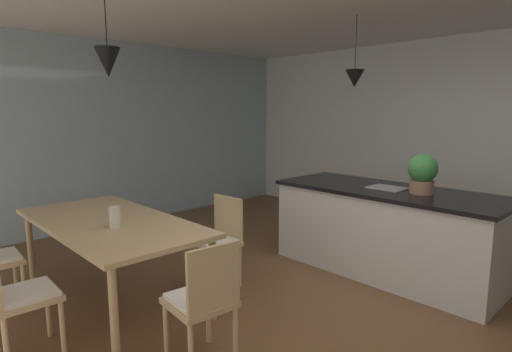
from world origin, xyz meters
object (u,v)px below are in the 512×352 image
at_px(chair_far_right, 218,239).
at_px(kitchen_island, 386,229).
at_px(dining_table, 110,226).
at_px(vase_on_dining_table, 115,217).
at_px(potted_plant_on_island, 423,173).
at_px(chair_kitchen_end, 203,299).
at_px(chair_near_right, 17,293).

relative_size(chair_far_right, kitchen_island, 0.37).
distance_m(dining_table, vase_on_dining_table, 0.30).
bearing_deg(potted_plant_on_island, vase_on_dining_table, -121.64).
xyz_separation_m(chair_kitchen_end, vase_on_dining_table, (-1.15, -0.06, 0.35)).
height_order(dining_table, chair_near_right, chair_near_right).
xyz_separation_m(chair_far_right, potted_plant_on_island, (1.29, 1.50, 0.63)).
relative_size(kitchen_island, potted_plant_on_island, 6.03).
height_order(chair_near_right, kitchen_island, kitchen_island).
distance_m(dining_table, chair_far_right, 1.00).
bearing_deg(chair_far_right, kitchen_island, 57.88).
bearing_deg(vase_on_dining_table, dining_table, 165.80).
xyz_separation_m(chair_kitchen_end, chair_near_right, (-0.94, -0.86, 0.00)).
bearing_deg(dining_table, potted_plant_on_island, 53.46).
distance_m(dining_table, chair_near_right, 1.00).
distance_m(chair_near_right, potted_plant_on_island, 3.54).
xyz_separation_m(dining_table, kitchen_island, (1.40, 2.37, -0.21)).
xyz_separation_m(chair_far_right, kitchen_island, (0.94, 1.50, -0.01)).
height_order(chair_far_right, chair_near_right, same).
bearing_deg(chair_far_right, chair_kitchen_end, -42.86).
distance_m(kitchen_island, vase_on_dining_table, 2.72).
bearing_deg(kitchen_island, vase_on_dining_table, -115.26).
xyz_separation_m(chair_kitchen_end, kitchen_island, (0.00, 2.37, -0.01)).
height_order(chair_near_right, potted_plant_on_island, potted_plant_on_island).
bearing_deg(potted_plant_on_island, chair_far_right, -130.75).
height_order(chair_kitchen_end, potted_plant_on_island, potted_plant_on_island).
distance_m(chair_near_right, kitchen_island, 3.37).
bearing_deg(chair_near_right, chair_kitchen_end, 42.60).
distance_m(potted_plant_on_island, vase_on_dining_table, 2.87).
distance_m(chair_far_right, potted_plant_on_island, 2.08).
relative_size(dining_table, chair_kitchen_end, 2.37).
bearing_deg(kitchen_island, chair_kitchen_end, -90.04).
xyz_separation_m(chair_near_right, kitchen_island, (0.94, 3.24, -0.01)).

